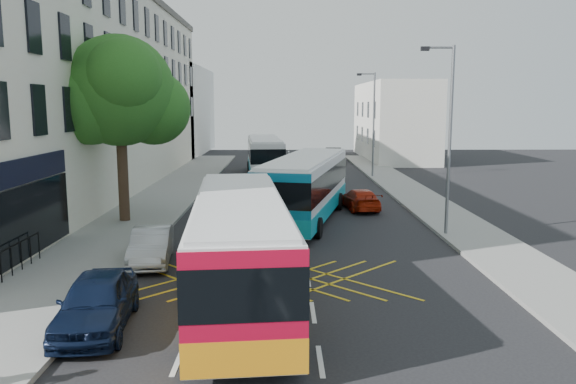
{
  "coord_description": "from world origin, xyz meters",
  "views": [
    {
      "loc": [
        -0.86,
        -11.84,
        5.69
      ],
      "look_at": [
        -0.61,
        10.61,
        2.2
      ],
      "focal_mm": 35.0,
      "sensor_mm": 36.0,
      "label": 1
    }
  ],
  "objects_px": {
    "lamp_far": "(372,119)",
    "bus_near": "(240,246)",
    "bus_far": "(265,156)",
    "distant_car_dark": "(333,154)",
    "parked_car_blue": "(97,302)",
    "red_hatchback": "(360,199)",
    "parked_car_silver": "(151,246)",
    "distant_car_grey": "(275,157)",
    "lamp_near": "(448,130)",
    "street_tree": "(119,92)",
    "bus_mid": "(306,187)"
  },
  "relations": [
    {
      "from": "lamp_far",
      "to": "bus_near",
      "type": "bearing_deg",
      "value": -106.48
    },
    {
      "from": "bus_far",
      "to": "distant_car_dark",
      "type": "height_order",
      "value": "bus_far"
    },
    {
      "from": "parked_car_blue",
      "to": "red_hatchback",
      "type": "distance_m",
      "value": 18.83
    },
    {
      "from": "bus_far",
      "to": "parked_car_silver",
      "type": "relative_size",
      "value": 2.86
    },
    {
      "from": "bus_far",
      "to": "parked_car_blue",
      "type": "xyz_separation_m",
      "value": [
        -3.36,
        -31.47,
        -0.9
      ]
    },
    {
      "from": "distant_car_dark",
      "to": "lamp_far",
      "type": "bearing_deg",
      "value": 101.5
    },
    {
      "from": "distant_car_grey",
      "to": "distant_car_dark",
      "type": "bearing_deg",
      "value": 20.22
    },
    {
      "from": "red_hatchback",
      "to": "lamp_near",
      "type": "bearing_deg",
      "value": 106.13
    },
    {
      "from": "parked_car_blue",
      "to": "red_hatchback",
      "type": "height_order",
      "value": "parked_car_blue"
    },
    {
      "from": "red_hatchback",
      "to": "street_tree",
      "type": "bearing_deg",
      "value": 9.24
    },
    {
      "from": "bus_near",
      "to": "bus_far",
      "type": "relative_size",
      "value": 1.01
    },
    {
      "from": "red_hatchback",
      "to": "bus_near",
      "type": "bearing_deg",
      "value": 62.06
    },
    {
      "from": "lamp_near",
      "to": "bus_mid",
      "type": "height_order",
      "value": "lamp_near"
    },
    {
      "from": "bus_mid",
      "to": "red_hatchback",
      "type": "relative_size",
      "value": 2.94
    },
    {
      "from": "street_tree",
      "to": "bus_far",
      "type": "xyz_separation_m",
      "value": [
        6.27,
        18.45,
        -4.68
      ]
    },
    {
      "from": "bus_far",
      "to": "lamp_far",
      "type": "bearing_deg",
      "value": -13.93
    },
    {
      "from": "distant_car_grey",
      "to": "lamp_near",
      "type": "bearing_deg",
      "value": -75.11
    },
    {
      "from": "bus_near",
      "to": "distant_car_dark",
      "type": "relative_size",
      "value": 2.56
    },
    {
      "from": "bus_near",
      "to": "parked_car_silver",
      "type": "xyz_separation_m",
      "value": [
        -3.52,
        4.02,
        -0.99
      ]
    },
    {
      "from": "street_tree",
      "to": "bus_far",
      "type": "distance_m",
      "value": 20.04
    },
    {
      "from": "distant_car_dark",
      "to": "lamp_near",
      "type": "bearing_deg",
      "value": 96.56
    },
    {
      "from": "lamp_far",
      "to": "parked_car_blue",
      "type": "distance_m",
      "value": 32.53
    },
    {
      "from": "bus_mid",
      "to": "parked_car_blue",
      "type": "height_order",
      "value": "bus_mid"
    },
    {
      "from": "bus_near",
      "to": "red_hatchback",
      "type": "height_order",
      "value": "bus_near"
    },
    {
      "from": "street_tree",
      "to": "bus_mid",
      "type": "bearing_deg",
      "value": 4.53
    },
    {
      "from": "lamp_far",
      "to": "distant_car_grey",
      "type": "distance_m",
      "value": 13.85
    },
    {
      "from": "street_tree",
      "to": "bus_near",
      "type": "xyz_separation_m",
      "value": [
        6.43,
        -10.96,
        -4.66
      ]
    },
    {
      "from": "bus_far",
      "to": "red_hatchback",
      "type": "height_order",
      "value": "bus_far"
    },
    {
      "from": "bus_mid",
      "to": "lamp_near",
      "type": "bearing_deg",
      "value": -18.64
    },
    {
      "from": "red_hatchback",
      "to": "distant_car_grey",
      "type": "bearing_deg",
      "value": -85.43
    },
    {
      "from": "parked_car_blue",
      "to": "distant_car_grey",
      "type": "distance_m",
      "value": 41.01
    },
    {
      "from": "bus_far",
      "to": "parked_car_blue",
      "type": "height_order",
      "value": "bus_far"
    },
    {
      "from": "lamp_near",
      "to": "lamp_far",
      "type": "bearing_deg",
      "value": 90.0
    },
    {
      "from": "bus_mid",
      "to": "red_hatchback",
      "type": "bearing_deg",
      "value": 55.24
    },
    {
      "from": "street_tree",
      "to": "bus_far",
      "type": "bearing_deg",
      "value": 71.21
    },
    {
      "from": "bus_near",
      "to": "bus_far",
      "type": "height_order",
      "value": "bus_near"
    },
    {
      "from": "lamp_far",
      "to": "parked_car_silver",
      "type": "height_order",
      "value": "lamp_far"
    },
    {
      "from": "distant_car_grey",
      "to": "red_hatchback",
      "type": "bearing_deg",
      "value": -77.65
    },
    {
      "from": "bus_near",
      "to": "red_hatchback",
      "type": "bearing_deg",
      "value": 63.93
    },
    {
      "from": "bus_mid",
      "to": "parked_car_blue",
      "type": "xyz_separation_m",
      "value": [
        -5.92,
        -13.73,
        -0.96
      ]
    },
    {
      "from": "street_tree",
      "to": "distant_car_grey",
      "type": "bearing_deg",
      "value": 75.96
    },
    {
      "from": "lamp_near",
      "to": "distant_car_dark",
      "type": "bearing_deg",
      "value": 93.21
    },
    {
      "from": "lamp_far",
      "to": "bus_far",
      "type": "xyz_separation_m",
      "value": [
        -8.43,
        1.41,
        -3.0
      ]
    },
    {
      "from": "bus_mid",
      "to": "parked_car_blue",
      "type": "relative_size",
      "value": 2.76
    },
    {
      "from": "bus_near",
      "to": "distant_car_dark",
      "type": "bearing_deg",
      "value": 75.86
    },
    {
      "from": "bus_mid",
      "to": "bus_far",
      "type": "xyz_separation_m",
      "value": [
        -2.56,
        17.75,
        -0.06
      ]
    },
    {
      "from": "street_tree",
      "to": "red_hatchback",
      "type": "distance_m",
      "value": 13.69
    },
    {
      "from": "lamp_far",
      "to": "distant_car_grey",
      "type": "height_order",
      "value": "lamp_far"
    },
    {
      "from": "red_hatchback",
      "to": "bus_mid",
      "type": "bearing_deg",
      "value": 34.86
    },
    {
      "from": "distant_car_dark",
      "to": "distant_car_grey",
      "type": "bearing_deg",
      "value": 22.85
    }
  ]
}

